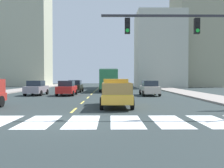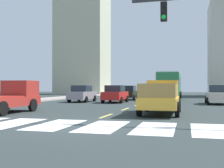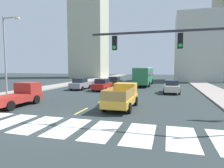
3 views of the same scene
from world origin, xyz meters
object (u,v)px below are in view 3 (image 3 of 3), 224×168
pickup_stakebed (122,96)px  sedan_mid (102,85)px  city_bus (144,75)px  streetlight_left (6,53)px  pickup_dark (19,95)px  sedan_near_right (172,87)px  sedan_near_left (115,81)px  sedan_far (80,84)px  traffic_signal_gantry (203,52)px

pickup_stakebed → sedan_mid: pickup_stakebed is taller
city_bus → streetlight_left: streetlight_left is taller
pickup_dark → sedan_near_right: bearing=46.3°
sedan_near_left → sedan_near_right: bearing=-36.9°
pickup_dark → sedan_near_right: 18.00m
pickup_dark → streetlight_left: bearing=145.0°
pickup_stakebed → sedan_far: size_ratio=1.18×
sedan_near_right → sedan_far: same height
sedan_far → traffic_signal_gantry: (14.54, -15.62, 3.36)m
city_bus → sedan_near_right: city_bus is taller
pickup_dark → sedan_mid: size_ratio=1.18×
sedan_mid → sedan_near_left: (0.07, 6.50, 0.00)m
streetlight_left → pickup_stakebed: bearing=-9.0°
sedan_near_right → streetlight_left: bearing=-154.6°
sedan_near_left → sedan_near_right: size_ratio=1.00×
traffic_signal_gantry → sedan_near_left: bearing=116.5°
pickup_stakebed → sedan_far: (-9.11, 11.26, -0.08)m
pickup_stakebed → sedan_near_right: (4.14, 10.60, -0.08)m
pickup_stakebed → sedan_near_left: (-5.39, 17.33, -0.08)m
pickup_dark → city_bus: city_bus is taller
sedan_far → pickup_stakebed: bearing=-49.1°
city_bus → sedan_near_left: size_ratio=2.45×
pickup_stakebed → sedan_near_right: bearing=68.8°
sedan_far → streetlight_left: size_ratio=0.49×
traffic_signal_gantry → city_bus: bearing=103.7°
city_bus → pickup_dark: bearing=-112.8°
sedan_mid → streetlight_left: bearing=-132.4°
sedan_near_left → sedan_near_right: same height
pickup_dark → streetlight_left: 7.48m
sedan_far → streetlight_left: 11.06m
city_bus → sedan_mid: (-4.83, -9.61, -1.09)m
sedan_mid → sedan_near_right: 9.60m
sedan_near_right → traffic_signal_gantry: size_ratio=0.46×
city_bus → traffic_signal_gantry: traffic_signal_gantry is taller
sedan_mid → traffic_signal_gantry: 18.99m
city_bus → pickup_stakebed: bearing=-90.3°
sedan_far → traffic_signal_gantry: traffic_signal_gantry is taller
sedan_mid → sedan_near_right: bearing=0.8°
sedan_mid → streetlight_left: size_ratio=0.49×
streetlight_left → sedan_near_left: bearing=60.5°
sedan_mid → sedan_near_right: same height
city_bus → streetlight_left: (-13.33, -18.24, 3.02)m
streetlight_left → traffic_signal_gantry: bearing=-18.7°
sedan_near_right → pickup_dark: bearing=-136.5°
sedan_mid → streetlight_left: streetlight_left is taller
sedan_mid → sedan_near_left: 6.50m
sedan_mid → pickup_dark: bearing=-103.7°
city_bus → sedan_near_right: bearing=-66.2°
pickup_dark → streetlight_left: size_ratio=0.58×
pickup_stakebed → city_bus: bearing=91.9°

